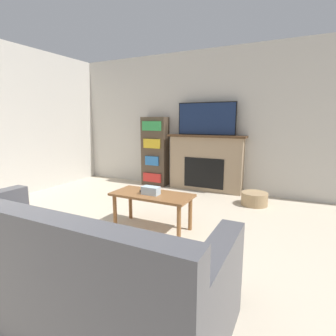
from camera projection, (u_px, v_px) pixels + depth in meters
wall_back at (203, 122)px, 5.17m from camera, size 6.65×0.06×2.70m
wall_side at (3, 122)px, 4.49m from camera, size 0.06×5.31×2.70m
fireplace at (206, 163)px, 5.13m from camera, size 1.54×0.28×1.10m
tv at (206, 119)px, 4.96m from camera, size 1.13×0.03×0.62m
couch at (61, 269)px, 1.95m from camera, size 2.44×0.96×0.89m
coffee_table at (152, 199)px, 3.33m from camera, size 1.03×0.47×0.46m
tissue_box at (151, 190)px, 3.28m from camera, size 0.22×0.12×0.10m
remote_control at (144, 190)px, 3.46m from camera, size 0.04×0.15×0.02m
bookshelf at (155, 151)px, 5.57m from camera, size 0.55×0.29×1.44m
storage_basket at (254, 199)px, 4.32m from camera, size 0.42×0.42×0.21m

